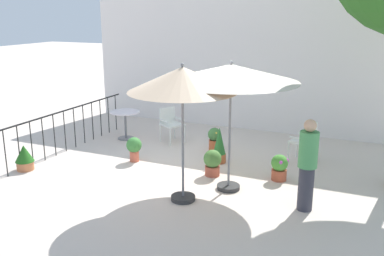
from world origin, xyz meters
name	(u,v)px	position (x,y,z in m)	size (l,w,h in m)	color
ground_plane	(185,170)	(0.00, 0.00, 0.00)	(60.00, 60.00, 0.00)	beige
villa_facade	(243,58)	(0.00, 3.90, 2.00)	(9.29, 0.30, 4.01)	white
terrace_railing	(64,124)	(-3.18, 0.00, 0.68)	(0.03, 4.73, 1.01)	black
patio_umbrella_0	(182,81)	(0.61, -1.39, 2.17)	(1.88, 1.88, 2.47)	#2D2D2D
patio_umbrella_1	(231,74)	(1.19, -0.58, 2.21)	(2.47, 2.47, 2.45)	#2D2D2D
cafe_table_0	(125,120)	(-2.42, 1.49, 0.52)	(0.78, 0.78, 0.75)	white
patio_chair_0	(306,139)	(2.26, 1.57, 0.53)	(0.59, 0.56, 0.92)	white
patio_chair_1	(171,122)	(-1.22, 1.77, 0.53)	(0.66, 0.66, 0.89)	silver
potted_plant_0	(213,162)	(0.65, -0.05, 0.29)	(0.37, 0.37, 0.55)	#AA4F39
potted_plant_1	(24,157)	(-3.13, -1.38, 0.29)	(0.40, 0.40, 0.55)	#C37349
potted_plant_2	(134,147)	(-1.28, 0.05, 0.33)	(0.35, 0.35, 0.56)	#C96048
potted_plant_3	(219,146)	(0.50, 0.76, 0.39)	(0.30, 0.30, 0.82)	#AF5B35
potted_plant_4	(215,138)	(0.08, 1.56, 0.31)	(0.33, 0.33, 0.56)	#BC5A33
potted_plant_5	(279,167)	(1.97, 0.27, 0.28)	(0.34, 0.34, 0.53)	#AA4E33
standing_person	(307,164)	(2.68, -0.89, 0.82)	(0.40, 0.40, 1.60)	#33333D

